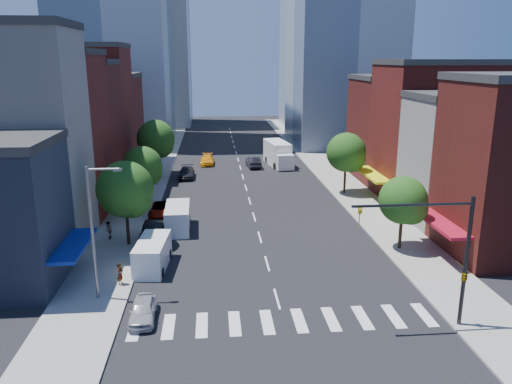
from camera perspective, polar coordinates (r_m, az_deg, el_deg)
ground at (r=34.40m, az=2.41°, el=-12.10°), size 220.00×220.00×0.00m
sidewalk_left at (r=72.54m, az=-11.63°, el=2.30°), size 5.00×120.00×0.15m
sidewalk_right at (r=73.95m, az=8.01°, el=2.70°), size 5.00×120.00×0.15m
crosswalk at (r=31.79m, az=3.14°, el=-14.54°), size 19.00×3.00×0.01m
bldg_left_1 at (r=46.06m, az=-26.64°, el=5.10°), size 12.00×8.00×18.00m
bldg_left_2 at (r=54.11m, az=-23.34°, el=5.65°), size 12.00×9.00×16.00m
bldg_left_3 at (r=62.23m, az=-20.93°, el=6.49°), size 12.00×8.00×15.00m
bldg_left_4 at (r=70.27m, az=-19.19°, el=8.35°), size 12.00×9.00×17.00m
bldg_left_5 at (r=79.69m, az=-17.46°, el=7.73°), size 12.00×10.00×13.00m
bldg_right_1 at (r=52.74m, az=23.49°, el=3.20°), size 12.00×8.00×12.00m
bldg_right_2 at (r=60.43m, az=19.64°, el=6.38°), size 12.00×10.00×15.00m
bldg_right_3 at (r=69.69m, az=16.19°, el=6.87°), size 12.00×10.00×13.00m
tower_far_w at (r=126.71m, az=-12.14°, el=20.30°), size 18.00×18.00×56.00m
traffic_signal at (r=31.61m, az=21.97°, el=-7.50°), size 7.24×2.24×8.00m
streetlight at (r=33.90m, az=-17.96°, el=-3.60°), size 2.25×0.25×9.00m
tree_left_near at (r=43.26m, az=-14.54°, el=0.06°), size 4.80×4.80×7.30m
tree_left_mid at (r=53.93m, az=-12.70°, el=2.72°), size 4.20×4.20×6.65m
tree_left_far at (r=67.47m, az=-11.25°, el=5.81°), size 5.00×5.00×7.75m
tree_right_near at (r=42.96m, az=16.66°, el=-1.13°), size 4.00×4.00×6.20m
tree_right_far at (r=59.43m, az=10.41°, el=4.30°), size 4.60×4.60×7.20m
parked_car_front at (r=32.39m, az=-12.79°, el=-13.02°), size 1.59×3.84×1.30m
parked_car_second at (r=45.37m, az=-11.65°, el=-4.44°), size 2.10×4.98×1.60m
parked_car_third at (r=52.23m, az=-10.80°, el=-1.96°), size 2.36×4.80×1.31m
parked_car_rear at (r=68.03m, az=-7.92°, el=2.18°), size 2.03×4.96×1.44m
cargo_van_near at (r=39.33m, az=-11.78°, el=-7.04°), size 2.54×5.45×2.26m
cargo_van_far at (r=47.41m, az=-8.94°, el=-2.99°), size 2.36×5.55×2.34m
taxi at (r=76.49m, az=-5.60°, el=3.67°), size 2.04×4.87×1.41m
traffic_car_oncoming at (r=74.19m, az=-0.33°, el=3.46°), size 2.13×4.98×1.60m
traffic_car_far at (r=90.20m, az=1.70°, el=5.52°), size 2.05×4.70×1.58m
box_truck at (r=75.58m, az=2.55°, el=4.33°), size 3.67×9.00×3.52m
pedestrian_near at (r=36.97m, az=-15.26°, el=-9.02°), size 0.52×0.66×1.59m
pedestrian_far at (r=46.14m, az=-16.53°, el=-4.23°), size 0.70×0.85×1.61m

